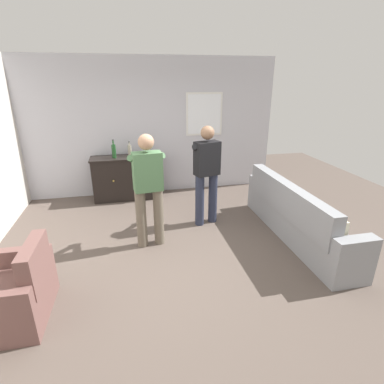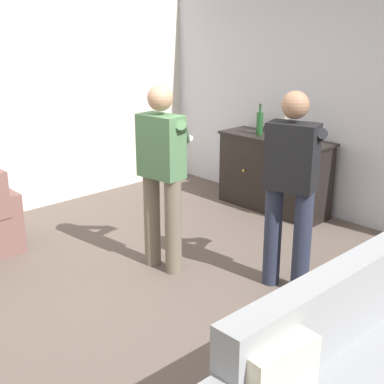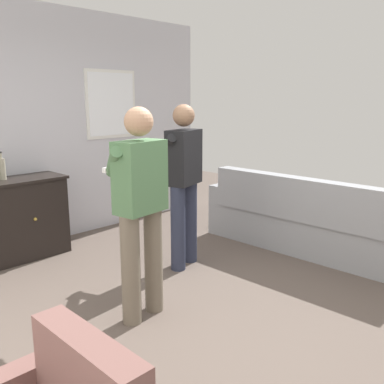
% 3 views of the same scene
% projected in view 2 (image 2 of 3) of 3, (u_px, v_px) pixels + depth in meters
% --- Properties ---
extents(ground, '(10.40, 10.40, 0.00)m').
position_uv_depth(ground, '(160.00, 290.00, 4.55)').
color(ground, brown).
extents(wall_back_with_window, '(5.20, 0.15, 2.80)m').
position_uv_depth(wall_back_with_window, '(345.00, 95.00, 5.83)').
color(wall_back_with_window, silver).
rests_on(wall_back_with_window, ground).
extents(wall_side_left, '(0.12, 5.20, 2.80)m').
position_uv_depth(wall_side_left, '(3.00, 94.00, 5.95)').
color(wall_side_left, silver).
rests_on(wall_side_left, ground).
extents(couch, '(0.57, 2.64, 0.89)m').
position_uv_depth(couch, '(374.00, 349.00, 3.17)').
color(couch, gray).
rests_on(couch, ground).
extents(sideboard_cabinet, '(1.41, 0.49, 0.89)m').
position_uv_depth(sideboard_cabinet, '(274.00, 174.00, 6.34)').
color(sideboard_cabinet, black).
rests_on(sideboard_cabinet, ground).
extents(bottle_wine_green, '(0.08, 0.08, 0.36)m').
position_uv_depth(bottle_wine_green, '(260.00, 123.00, 6.29)').
color(bottle_wine_green, '#1E4C23').
rests_on(bottle_wine_green, sideboard_cabinet).
extents(bottle_liquor_amber, '(0.08, 0.08, 0.30)m').
position_uv_depth(bottle_liquor_amber, '(285.00, 127.00, 6.13)').
color(bottle_liquor_amber, gray).
rests_on(bottle_liquor_amber, sideboard_cabinet).
extents(person_standing_left, '(0.55, 0.50, 1.68)m').
position_uv_depth(person_standing_left, '(162.00, 170.00, 4.69)').
color(person_standing_left, '#6B6051').
rests_on(person_standing_left, ground).
extents(person_standing_right, '(0.54, 0.52, 1.68)m').
position_uv_depth(person_standing_right, '(291.00, 182.00, 4.35)').
color(person_standing_right, '#282D42').
rests_on(person_standing_right, ground).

